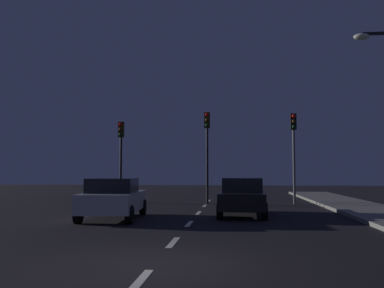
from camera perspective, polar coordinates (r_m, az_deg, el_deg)
The scene contains 12 objects.
ground_plane at distance 15.23m, azimuth -0.14°, elevation -10.55°, with size 80.00×80.00×0.00m, color black.
lane_stripe_nearest at distance 7.24m, azimuth -7.16°, elevation -18.07°, with size 0.16×1.60×0.01m, color silver.
lane_stripe_second at distance 10.91m, azimuth -2.58°, elevation -13.23°, with size 0.16×1.60×0.01m, color silver.
lane_stripe_third at distance 14.64m, azimuth -0.39°, elevation -10.81°, with size 0.16×1.60×0.01m, color silver.
lane_stripe_fourth at distance 18.40m, azimuth 0.90°, elevation -9.36°, with size 0.16×1.60×0.01m, color silver.
lane_stripe_fifth at distance 22.17m, azimuth 1.74°, elevation -8.41°, with size 0.16×1.60×0.01m, color silver.
lane_stripe_sixth at distance 25.95m, azimuth 2.33°, elevation -7.73°, with size 0.16×1.60×0.01m, color silver.
traffic_signal_left at distance 24.61m, azimuth -9.67°, elevation -0.22°, with size 0.32×0.38×4.69m.
traffic_signal_center at distance 23.79m, azimuth 2.08°, elevation 0.61°, with size 0.32×0.38×5.18m.
traffic_signal_right at distance 23.97m, azimuth 13.70°, elevation 0.46°, with size 0.32×0.38×5.03m.
car_stopped_ahead at distance 17.43m, azimuth 6.96°, elevation -7.10°, with size 2.04×4.39×1.54m.
car_adjacent_lane at distance 16.28m, azimuth -10.66°, elevation -7.27°, with size 2.24×4.26×1.54m.
Camera 1 is at (1.55, -8.04, 1.80)m, focal length 39.13 mm.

